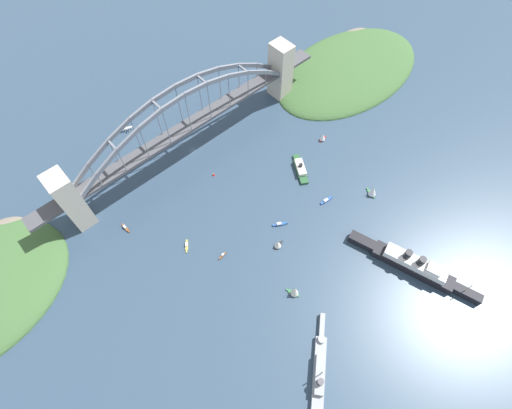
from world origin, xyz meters
TOP-DOWN VIEW (x-y plane):
  - ground_plane at (0.00, 0.00)m, footprint 1400.00×1400.00m
  - harbor_arch_bridge at (0.00, 0.00)m, footprint 261.63×18.08m
  - headland_west_shore at (-173.16, 20.65)m, footprint 164.96×99.48m
  - ocean_liner at (-48.01, 184.88)m, footprint 33.31×90.24m
  - naval_cruiser at (49.74, 190.00)m, footprint 58.89×49.33m
  - harbor_ferry_steamer at (-51.35, 75.17)m, footprint 19.62×27.85m
  - seaplane_taxiing_near_bridge at (28.71, -54.98)m, footprint 9.96×7.75m
  - small_boat_0 at (-4.61, 100.16)m, footprint 10.44×6.94m
  - small_boat_1 at (81.26, 27.04)m, footprint 2.12×9.56m
  - small_boat_2 at (-75.47, 128.50)m, footprint 7.16×10.50m
  - small_boat_3 at (-87.94, 65.29)m, footprint 8.46×5.09m
  - small_boat_4 at (24.47, 144.26)m, footprint 6.77×9.66m
  - small_boat_5 at (8.63, 111.93)m, footprint 8.83×5.43m
  - small_boat_6 at (42.43, 91.46)m, footprint 7.13×1.90m
  - small_boat_7 at (56.61, 68.44)m, footprint 6.97×8.73m
  - small_boat_8 at (-45.30, 109.01)m, footprint 11.50×3.25m
  - channel_marker_buoy at (3.48, 32.64)m, footprint 2.20×2.20m

SIDE VIEW (x-z plane):
  - ground_plane at x=0.00m, z-range 0.00..0.00m
  - headland_west_shore at x=-173.16m, z-range -9.95..9.95m
  - small_boat_7 at x=56.61m, z-range -0.31..1.76m
  - small_boat_1 at x=81.26m, z-range -0.33..2.00m
  - small_boat_8 at x=-45.30m, z-range -0.28..1.96m
  - small_boat_0 at x=-4.61m, z-range -0.29..1.97m
  - small_boat_6 at x=42.43m, z-range -0.34..2.03m
  - channel_marker_buoy at x=3.48m, z-range -0.26..2.49m
  - seaplane_taxiing_near_bridge at x=28.71m, z-range -0.47..4.14m
  - harbor_ferry_steamer at x=-51.35m, z-range -1.51..6.06m
  - naval_cruiser at x=49.74m, z-range -5.71..11.91m
  - small_boat_3 at x=-87.94m, z-range -0.23..7.65m
  - small_boat_5 at x=8.63m, z-range -0.26..7.71m
  - small_boat_2 at x=-75.47m, z-range -0.33..9.89m
  - small_boat_4 at x=24.47m, z-range -0.44..11.05m
  - ocean_liner at x=-48.01m, z-range -3.68..14.30m
  - harbor_arch_bridge at x=0.00m, z-range -4.53..60.17m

